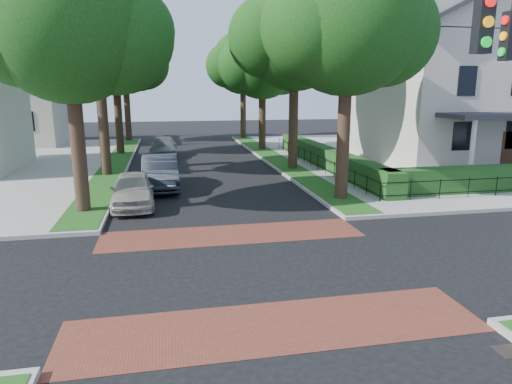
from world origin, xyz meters
TOP-DOWN VIEW (x-y plane):
  - ground at (0.00, 0.00)m, footprint 120.00×120.00m
  - sidewalk_ne at (19.50, 19.00)m, footprint 30.00×30.00m
  - crosswalk_far at (0.00, 3.20)m, footprint 9.00×2.20m
  - crosswalk_near at (0.00, -3.20)m, footprint 9.00×2.20m
  - grass_strip_ne at (5.40, 19.10)m, footprint 1.60×29.80m
  - grass_strip_nw at (-5.40, 19.10)m, footprint 1.60×29.80m
  - tree_right_near at (5.60, 7.24)m, footprint 7.75×6.67m
  - tree_right_mid at (5.61, 15.25)m, footprint 8.25×7.09m
  - tree_right_far at (5.60, 24.22)m, footprint 7.25×6.23m
  - tree_right_back at (5.60, 33.23)m, footprint 7.50×6.45m
  - tree_left_near at (-5.40, 7.23)m, footprint 7.50×6.45m
  - tree_left_mid at (-5.39, 15.24)m, footprint 8.00×6.88m
  - tree_left_far at (-5.40, 24.22)m, footprint 7.00×6.02m
  - tree_left_back at (-5.40, 33.24)m, footprint 7.75×6.66m
  - hedge_main_road at (7.70, 15.00)m, footprint 1.00×18.00m
  - fence_main_road at (6.90, 15.00)m, footprint 0.06×18.00m
  - house_victorian at (17.51, 15.92)m, footprint 13.00×13.05m
  - house_left_far at (-15.49, 31.99)m, footprint 10.00×9.00m
  - parked_car_front at (-3.60, 7.84)m, footprint 1.90×4.39m
  - parked_car_middle at (-2.46, 11.31)m, footprint 1.84×5.05m
  - parked_car_rear at (-2.30, 22.59)m, footprint 2.10×4.87m

SIDE VIEW (x-z plane):
  - ground at x=0.00m, z-range 0.00..0.00m
  - crosswalk_far at x=0.00m, z-range 0.00..0.01m
  - crosswalk_near at x=0.00m, z-range 0.00..0.01m
  - sidewalk_ne at x=19.50m, z-range 0.00..0.15m
  - grass_strip_ne at x=5.40m, z-range 0.15..0.17m
  - grass_strip_nw at x=-5.40m, z-range 0.15..0.17m
  - fence_main_road at x=6.90m, z-range 0.15..1.05m
  - parked_car_rear at x=-2.30m, z-range 0.00..1.40m
  - parked_car_front at x=-3.60m, z-range 0.00..1.47m
  - hedge_main_road at x=7.70m, z-range 0.15..1.35m
  - parked_car_middle at x=-2.46m, z-range 0.00..1.65m
  - house_left_far at x=-15.49m, z-range -0.03..10.11m
  - house_victorian at x=17.51m, z-range -0.22..12.26m
  - tree_right_far at x=5.60m, z-range 2.04..11.78m
  - tree_left_far at x=-5.40m, z-range 2.19..12.05m
  - tree_right_back at x=5.60m, z-range 2.17..12.37m
  - tree_left_near at x=-5.40m, z-range 2.17..12.37m
  - tree_left_back at x=-5.40m, z-range 2.19..12.63m
  - tree_right_near at x=5.60m, z-range 2.30..12.96m
  - tree_right_mid at x=5.61m, z-range 2.38..13.60m
  - tree_left_mid at x=-5.39m, z-range 2.60..14.08m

